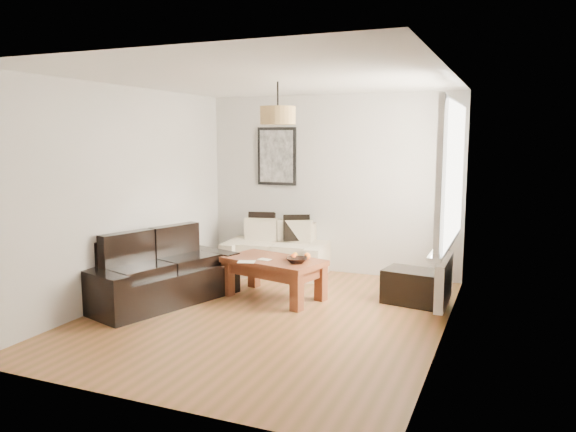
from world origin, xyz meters
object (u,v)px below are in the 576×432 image
at_px(coffee_table, 274,278).
at_px(loveseat_cream, 276,249).
at_px(sofa_leather, 160,269).
at_px(ottoman, 415,287).

bearing_deg(coffee_table, loveseat_cream, 112.59).
height_order(sofa_leather, coffee_table, sofa_leather).
height_order(loveseat_cream, ottoman, loveseat_cream).
distance_m(loveseat_cream, ottoman, 2.25).
distance_m(loveseat_cream, coffee_table, 1.23).
bearing_deg(ottoman, sofa_leather, -159.19).
xyz_separation_m(loveseat_cream, ottoman, (2.13, -0.70, -0.16)).
bearing_deg(sofa_leather, loveseat_cream, -4.77).
xyz_separation_m(loveseat_cream, coffee_table, (0.47, -1.13, -0.11)).
bearing_deg(loveseat_cream, sofa_leather, -118.69).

